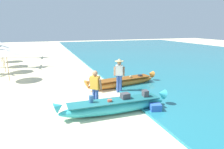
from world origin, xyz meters
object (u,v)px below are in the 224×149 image
(person_tourist_customer, at_px, (95,87))
(cooler_box, at_px, (155,108))
(boat_orange_midground, at_px, (122,82))
(boat_cyan_foreground, at_px, (115,106))
(person_vendor_hatted, at_px, (119,73))

(person_tourist_customer, height_order, cooler_box, person_tourist_customer)
(boat_orange_midground, distance_m, cooler_box, 3.70)
(boat_orange_midground, bearing_deg, person_tourist_customer, -131.31)
(person_tourist_customer, xyz_separation_m, cooler_box, (2.11, -1.18, -0.72))
(boat_cyan_foreground, bearing_deg, boat_orange_midground, 63.29)
(boat_cyan_foreground, distance_m, person_tourist_customer, 1.10)
(person_vendor_hatted, height_order, cooler_box, person_vendor_hatted)
(cooler_box, bearing_deg, person_vendor_hatted, 113.31)
(person_tourist_customer, bearing_deg, boat_orange_midground, 48.69)
(person_vendor_hatted, relative_size, person_tourist_customer, 1.10)
(boat_orange_midground, height_order, person_vendor_hatted, person_vendor_hatted)
(boat_cyan_foreground, relative_size, person_tourist_customer, 2.87)
(boat_orange_midground, relative_size, person_vendor_hatted, 2.55)
(boat_cyan_foreground, xyz_separation_m, cooler_box, (1.52, -0.47, -0.12))
(person_vendor_hatted, bearing_deg, person_tourist_customer, -135.93)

